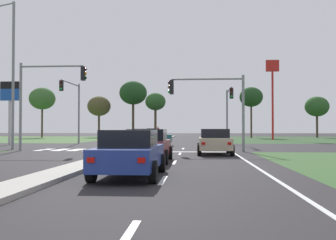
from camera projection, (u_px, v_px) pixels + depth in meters
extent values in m
plane|color=#282628|center=(143.00, 147.00, 32.40)|extent=(200.00, 200.00, 0.00)
cube|color=#476B38|center=(0.00, 139.00, 58.68)|extent=(35.00, 35.00, 0.01)
cube|color=#ADA89E|center=(68.00, 170.00, 13.46)|extent=(1.20, 22.00, 0.14)
cube|color=gray|center=(166.00, 138.00, 57.33)|extent=(1.20, 36.00, 0.14)
cube|color=silver|center=(126.00, 238.00, 5.34)|extent=(0.14, 2.00, 0.01)
cube|color=silver|center=(163.00, 180.00, 11.32)|extent=(0.14, 2.00, 0.01)
cube|color=silver|center=(174.00, 162.00, 17.30)|extent=(0.14, 2.00, 0.01)
cube|color=silver|center=(180.00, 154.00, 23.29)|extent=(0.14, 2.00, 0.01)
cube|color=silver|center=(183.00, 149.00, 29.27)|extent=(0.14, 2.00, 0.01)
cube|color=silver|center=(261.00, 170.00, 13.96)|extent=(0.14, 24.00, 0.01)
cube|color=silver|center=(186.00, 152.00, 25.15)|extent=(6.40, 0.50, 0.01)
cube|color=silver|center=(45.00, 150.00, 27.68)|extent=(0.70, 2.80, 0.01)
cube|color=silver|center=(61.00, 150.00, 27.60)|extent=(0.70, 2.80, 0.01)
cube|color=silver|center=(76.00, 150.00, 27.52)|extent=(0.70, 2.80, 0.01)
cube|color=silver|center=(92.00, 150.00, 27.43)|extent=(0.70, 2.80, 0.01)
cube|color=silver|center=(108.00, 150.00, 27.35)|extent=(0.70, 2.80, 0.01)
cube|color=silver|center=(124.00, 150.00, 27.27)|extent=(0.70, 2.80, 0.01)
cube|color=silver|center=(140.00, 150.00, 27.18)|extent=(0.70, 2.80, 0.01)
cube|color=silver|center=(156.00, 150.00, 27.10)|extent=(0.70, 2.80, 0.01)
cube|color=#19565B|center=(147.00, 138.00, 34.37)|extent=(4.45, 1.79, 0.68)
cube|color=black|center=(145.00, 132.00, 34.39)|extent=(2.05, 1.57, 0.52)
cube|color=red|center=(124.00, 137.00, 35.21)|extent=(0.04, 0.20, 0.14)
cube|color=red|center=(121.00, 138.00, 33.85)|extent=(0.04, 0.20, 0.14)
cylinder|color=black|center=(164.00, 142.00, 35.15)|extent=(0.64, 0.22, 0.64)
cylinder|color=black|center=(162.00, 143.00, 33.36)|extent=(0.64, 0.22, 0.64)
cylinder|color=black|center=(133.00, 142.00, 35.35)|extent=(0.64, 0.22, 0.64)
cylinder|color=black|center=(130.00, 142.00, 33.57)|extent=(0.64, 0.22, 0.64)
cube|color=maroon|center=(148.00, 148.00, 17.70)|extent=(1.84, 4.46, 0.67)
cube|color=black|center=(148.00, 135.00, 17.56)|extent=(1.62, 2.05, 0.52)
cube|color=red|center=(124.00, 149.00, 15.51)|extent=(0.20, 0.04, 0.14)
cube|color=red|center=(158.00, 149.00, 15.41)|extent=(0.20, 0.04, 0.14)
cylinder|color=black|center=(133.00, 153.00, 19.18)|extent=(0.22, 0.64, 0.64)
cylinder|color=black|center=(170.00, 153.00, 19.05)|extent=(0.22, 0.64, 0.64)
cylinder|color=black|center=(122.00, 157.00, 16.34)|extent=(0.22, 0.64, 0.64)
cylinder|color=black|center=(165.00, 157.00, 16.20)|extent=(0.22, 0.64, 0.64)
cube|color=navy|center=(131.00, 156.00, 12.16)|extent=(1.75, 4.40, 0.65)
cube|color=black|center=(130.00, 138.00, 12.02)|extent=(1.54, 2.03, 0.52)
cube|color=red|center=(91.00, 160.00, 9.99)|extent=(0.20, 0.04, 0.14)
cube|color=red|center=(141.00, 160.00, 9.90)|extent=(0.20, 0.04, 0.14)
cylinder|color=black|center=(113.00, 163.00, 13.62)|extent=(0.22, 0.64, 0.64)
cylinder|color=black|center=(162.00, 163.00, 13.49)|extent=(0.22, 0.64, 0.64)
cylinder|color=black|center=(91.00, 171.00, 10.81)|extent=(0.22, 0.64, 0.64)
cylinder|color=black|center=(153.00, 172.00, 10.68)|extent=(0.22, 0.64, 0.64)
cube|color=#161E47|center=(153.00, 134.00, 60.50)|extent=(1.83, 4.22, 0.73)
cube|color=black|center=(153.00, 130.00, 60.66)|extent=(1.61, 1.94, 0.52)
cube|color=red|center=(158.00, 133.00, 62.58)|extent=(0.20, 0.04, 0.14)
cube|color=red|center=(150.00, 133.00, 62.68)|extent=(0.20, 0.04, 0.14)
cylinder|color=black|center=(157.00, 137.00, 59.08)|extent=(0.22, 0.64, 0.64)
cylinder|color=black|center=(146.00, 137.00, 59.21)|extent=(0.22, 0.64, 0.64)
cylinder|color=black|center=(159.00, 136.00, 61.77)|extent=(0.22, 0.64, 0.64)
cylinder|color=black|center=(148.00, 136.00, 61.91)|extent=(0.22, 0.64, 0.64)
cube|color=black|center=(145.00, 135.00, 50.94)|extent=(1.82, 4.41, 0.64)
cube|color=black|center=(145.00, 131.00, 51.11)|extent=(1.60, 2.03, 0.52)
cube|color=red|center=(152.00, 135.00, 53.11)|extent=(0.20, 0.04, 0.14)
cube|color=red|center=(142.00, 135.00, 53.21)|extent=(0.20, 0.04, 0.14)
cylinder|color=black|center=(150.00, 138.00, 49.46)|extent=(0.22, 0.64, 0.64)
cylinder|color=black|center=(137.00, 138.00, 49.60)|extent=(0.22, 0.64, 0.64)
cylinder|color=black|center=(153.00, 138.00, 52.28)|extent=(0.22, 0.64, 0.64)
cylinder|color=black|center=(140.00, 138.00, 52.41)|extent=(0.22, 0.64, 0.64)
cube|color=#BCAD8E|center=(215.00, 143.00, 22.84)|extent=(1.84, 4.15, 0.67)
cube|color=black|center=(215.00, 133.00, 22.70)|extent=(1.62, 1.91, 0.52)
cube|color=red|center=(204.00, 143.00, 20.80)|extent=(0.20, 0.04, 0.14)
cube|color=red|center=(229.00, 144.00, 20.70)|extent=(0.20, 0.04, 0.14)
cylinder|color=black|center=(199.00, 148.00, 24.22)|extent=(0.22, 0.64, 0.64)
cylinder|color=black|center=(228.00, 148.00, 24.09)|extent=(0.22, 0.64, 0.64)
cylinder|color=black|center=(199.00, 150.00, 21.57)|extent=(0.22, 0.64, 0.64)
cylinder|color=black|center=(232.00, 150.00, 21.44)|extent=(0.22, 0.64, 0.64)
cylinder|color=gray|center=(21.00, 107.00, 26.44)|extent=(0.18, 0.18, 6.07)
cylinder|color=gray|center=(52.00, 66.00, 26.35)|extent=(4.39, 0.12, 0.12)
cube|color=black|center=(83.00, 74.00, 26.18)|extent=(0.26, 0.32, 0.95)
sphere|color=#360503|center=(85.00, 69.00, 26.17)|extent=(0.20, 0.20, 0.20)
sphere|color=orange|center=(85.00, 74.00, 26.16)|extent=(0.20, 0.20, 0.20)
sphere|color=black|center=(85.00, 78.00, 26.16)|extent=(0.20, 0.20, 0.20)
cylinder|color=gray|center=(243.00, 113.00, 25.33)|extent=(0.18, 0.18, 5.09)
cylinder|color=gray|center=(207.00, 79.00, 25.55)|extent=(4.75, 0.12, 0.12)
cube|color=black|center=(172.00, 87.00, 25.71)|extent=(0.26, 0.32, 0.95)
sphere|color=#360503|center=(169.00, 83.00, 25.73)|extent=(0.20, 0.20, 0.20)
sphere|color=#3A2405|center=(169.00, 87.00, 25.73)|extent=(0.20, 0.20, 0.20)
sphere|color=green|center=(169.00, 92.00, 25.72)|extent=(0.20, 0.20, 0.20)
cylinder|color=gray|center=(227.00, 117.00, 38.49)|extent=(0.18, 0.18, 5.42)
cylinder|color=gray|center=(229.00, 90.00, 36.14)|extent=(0.12, 4.83, 0.12)
cube|color=black|center=(231.00, 93.00, 33.72)|extent=(0.32, 0.26, 0.95)
sphere|color=#360503|center=(232.00, 90.00, 33.57)|extent=(0.20, 0.20, 0.20)
sphere|color=#3A2405|center=(232.00, 93.00, 33.56)|extent=(0.20, 0.20, 0.20)
sphere|color=green|center=(232.00, 96.00, 33.56)|extent=(0.20, 0.20, 0.20)
cylinder|color=gray|center=(79.00, 114.00, 39.61)|extent=(0.18, 0.18, 6.18)
cylinder|color=gray|center=(71.00, 83.00, 37.08)|extent=(0.12, 5.20, 0.12)
cube|color=black|center=(61.00, 86.00, 34.48)|extent=(0.32, 0.26, 0.95)
sphere|color=#360503|center=(61.00, 82.00, 34.32)|extent=(0.20, 0.20, 0.20)
sphere|color=#3A2405|center=(61.00, 85.00, 34.32)|extent=(0.20, 0.20, 0.20)
sphere|color=green|center=(61.00, 89.00, 34.31)|extent=(0.20, 0.20, 0.20)
cylinder|color=gray|center=(13.00, 75.00, 28.30)|extent=(0.20, 0.20, 10.96)
cylinder|color=gray|center=(3.00, 5.00, 28.94)|extent=(2.11, 0.98, 0.10)
cylinder|color=#9E8966|center=(158.00, 137.00, 45.73)|extent=(0.16, 0.16, 0.72)
cylinder|color=maroon|center=(158.00, 131.00, 45.74)|extent=(0.34, 0.34, 0.75)
sphere|color=tan|center=(158.00, 127.00, 45.75)|extent=(0.21, 0.21, 0.21)
cylinder|color=red|center=(273.00, 106.00, 53.13)|extent=(0.28, 0.28, 9.48)
cube|color=red|center=(272.00, 66.00, 53.26)|extent=(1.80, 0.30, 1.60)
torus|color=yellow|center=(269.00, 66.00, 53.45)|extent=(0.96, 0.16, 0.96)
torus|color=yellow|center=(275.00, 66.00, 53.40)|extent=(0.96, 0.16, 0.96)
cylinder|color=silver|center=(10.00, 123.00, 36.17)|extent=(0.24, 0.24, 4.19)
cube|color=#194CA5|center=(10.00, 95.00, 36.23)|extent=(1.80, 0.24, 1.10)
cube|color=black|center=(10.00, 85.00, 36.25)|extent=(1.80, 0.24, 0.70)
cylinder|color=#423323|center=(42.00, 122.00, 66.78)|extent=(0.31, 0.31, 5.55)
ellipsoid|color=#38602D|center=(42.00, 99.00, 66.87)|extent=(4.49, 4.49, 3.82)
cylinder|color=#423323|center=(99.00, 125.00, 70.17)|extent=(0.38, 0.38, 4.50)
ellipsoid|color=#4C4728|center=(99.00, 106.00, 70.25)|extent=(4.24, 4.24, 3.61)
cylinder|color=#423323|center=(133.00, 119.00, 69.81)|extent=(0.44, 0.44, 6.68)
ellipsoid|color=#1E421E|center=(133.00, 93.00, 69.91)|extent=(5.02, 5.02, 4.27)
cylinder|color=#423323|center=(155.00, 122.00, 65.55)|extent=(0.41, 0.41, 5.20)
ellipsoid|color=#285123|center=(155.00, 102.00, 65.63)|extent=(3.50, 3.50, 2.98)
cylinder|color=#423323|center=(251.00, 120.00, 65.06)|extent=(0.30, 0.30, 5.85)
ellipsoid|color=#1E421E|center=(251.00, 97.00, 65.15)|extent=(3.94, 3.94, 3.35)
cylinder|color=#423323|center=(317.00, 125.00, 65.67)|extent=(0.36, 0.36, 4.23)
ellipsoid|color=#285123|center=(317.00, 107.00, 65.74)|extent=(4.03, 4.03, 3.43)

